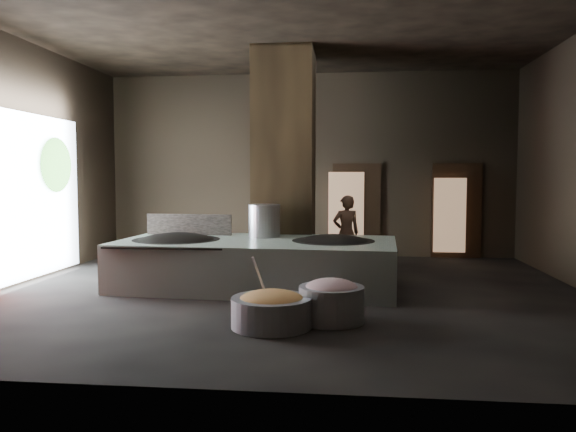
# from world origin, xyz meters

# --- Properties ---
(floor) EXTENTS (10.00, 9.00, 0.10)m
(floor) POSITION_xyz_m (0.00, 0.00, -0.05)
(floor) COLOR black
(floor) RESTS_ON ground
(ceiling) EXTENTS (10.00, 9.00, 0.10)m
(ceiling) POSITION_xyz_m (0.00, 0.00, 4.55)
(ceiling) COLOR black
(ceiling) RESTS_ON back_wall
(back_wall) EXTENTS (10.00, 0.10, 4.50)m
(back_wall) POSITION_xyz_m (0.00, 4.55, 2.25)
(back_wall) COLOR black
(back_wall) RESTS_ON ground
(front_wall) EXTENTS (10.00, 0.10, 4.50)m
(front_wall) POSITION_xyz_m (0.00, -4.55, 2.25)
(front_wall) COLOR black
(front_wall) RESTS_ON ground
(left_wall) EXTENTS (0.10, 9.00, 4.50)m
(left_wall) POSITION_xyz_m (-5.05, 0.00, 2.25)
(left_wall) COLOR black
(left_wall) RESTS_ON ground
(pillar) EXTENTS (1.20, 1.20, 4.50)m
(pillar) POSITION_xyz_m (-0.30, 1.90, 2.25)
(pillar) COLOR black
(pillar) RESTS_ON ground
(hearth_platform) EXTENTS (4.98, 2.62, 0.84)m
(hearth_platform) POSITION_xyz_m (-0.61, 0.31, 0.42)
(hearth_platform) COLOR #B5C9B7
(hearth_platform) RESTS_ON ground
(platform_cap) EXTENTS (4.74, 2.27, 0.03)m
(platform_cap) POSITION_xyz_m (-0.61, 0.31, 0.82)
(platform_cap) COLOR black
(platform_cap) RESTS_ON hearth_platform
(wok_left) EXTENTS (1.53, 1.53, 0.42)m
(wok_left) POSITION_xyz_m (-2.06, 0.26, 0.75)
(wok_left) COLOR black
(wok_left) RESTS_ON hearth_platform
(wok_left_rim) EXTENTS (1.56, 1.56, 0.05)m
(wok_left_rim) POSITION_xyz_m (-2.06, 0.26, 0.82)
(wok_left_rim) COLOR black
(wok_left_rim) RESTS_ON hearth_platform
(wok_right) EXTENTS (1.42, 1.42, 0.40)m
(wok_right) POSITION_xyz_m (0.74, 0.36, 0.75)
(wok_right) COLOR black
(wok_right) RESTS_ON hearth_platform
(wok_right_rim) EXTENTS (1.45, 1.45, 0.05)m
(wok_right_rim) POSITION_xyz_m (0.74, 0.36, 0.82)
(wok_right_rim) COLOR black
(wok_right_rim) RESTS_ON hearth_platform
(stock_pot) EXTENTS (0.59, 0.59, 0.63)m
(stock_pot) POSITION_xyz_m (-0.56, 0.86, 1.13)
(stock_pot) COLOR #B7B8C0
(stock_pot) RESTS_ON hearth_platform
(splash_guard) EXTENTS (1.68, 0.17, 0.42)m
(splash_guard) POSITION_xyz_m (-2.06, 1.06, 1.03)
(splash_guard) COLOR black
(splash_guard) RESTS_ON hearth_platform
(cook) EXTENTS (0.66, 0.53, 1.58)m
(cook) POSITION_xyz_m (0.96, 2.29, 0.79)
(cook) COLOR brown
(cook) RESTS_ON ground
(veg_basin) EXTENTS (1.13, 1.13, 0.39)m
(veg_basin) POSITION_xyz_m (0.01, -2.29, 0.20)
(veg_basin) COLOR gray
(veg_basin) RESTS_ON ground
(veg_fill) EXTENTS (0.87, 0.87, 0.27)m
(veg_fill) POSITION_xyz_m (0.01, -2.29, 0.35)
(veg_fill) COLOR tan
(veg_fill) RESTS_ON veg_basin
(ladle) EXTENTS (0.23, 0.38, 0.75)m
(ladle) POSITION_xyz_m (-0.14, -2.14, 0.55)
(ladle) COLOR #B7B8C0
(ladle) RESTS_ON veg_basin
(meat_basin) EXTENTS (1.04, 1.04, 0.48)m
(meat_basin) POSITION_xyz_m (0.79, -1.94, 0.24)
(meat_basin) COLOR gray
(meat_basin) RESTS_ON ground
(meat_fill) EXTENTS (0.73, 0.73, 0.28)m
(meat_fill) POSITION_xyz_m (0.79, -1.94, 0.45)
(meat_fill) COLOR #AC6770
(meat_fill) RESTS_ON meat_basin
(doorway_near) EXTENTS (1.18, 0.08, 2.38)m
(doorway_near) POSITION_xyz_m (1.20, 4.45, 1.10)
(doorway_near) COLOR black
(doorway_near) RESTS_ON ground
(doorway_near_glow) EXTENTS (0.87, 0.04, 2.06)m
(doorway_near_glow) POSITION_xyz_m (0.94, 4.41, 1.05)
(doorway_near_glow) COLOR #8C6647
(doorway_near_glow) RESTS_ON ground
(doorway_far) EXTENTS (1.18, 0.08, 2.38)m
(doorway_far) POSITION_xyz_m (3.60, 4.45, 1.10)
(doorway_far) COLOR black
(doorway_far) RESTS_ON ground
(doorway_far_glow) EXTENTS (0.75, 0.04, 1.77)m
(doorway_far_glow) POSITION_xyz_m (3.39, 4.17, 1.05)
(doorway_far_glow) COLOR #8C6647
(doorway_far_glow) RESTS_ON ground
(left_opening) EXTENTS (0.04, 4.20, 3.10)m
(left_opening) POSITION_xyz_m (-4.95, 0.20, 1.60)
(left_opening) COLOR white
(left_opening) RESTS_ON ground
(tree_silhouette) EXTENTS (0.28, 1.10, 1.10)m
(tree_silhouette) POSITION_xyz_m (-4.85, 1.30, 2.20)
(tree_silhouette) COLOR #194714
(tree_silhouette) RESTS_ON left_opening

